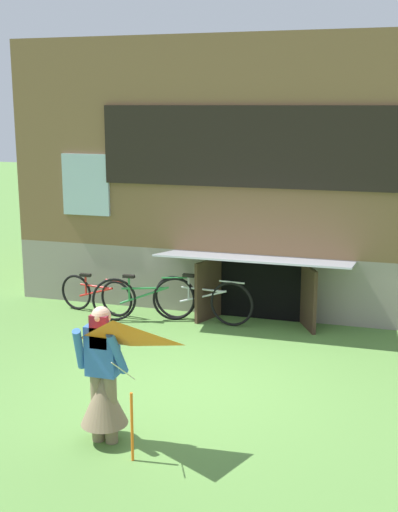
{
  "coord_description": "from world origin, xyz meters",
  "views": [
    {
      "loc": [
        2.48,
        -8.02,
        3.63
      ],
      "look_at": [
        -0.08,
        0.48,
        1.63
      ],
      "focal_mm": 47.35,
      "sensor_mm": 36.0,
      "label": 1
    }
  ],
  "objects_px": {
    "kite": "(114,359)",
    "bicycle_green": "(144,298)",
    "person": "(103,386)",
    "bicycle_red": "(96,294)",
    "bicycle_silver": "(203,300)"
  },
  "relations": [
    {
      "from": "kite",
      "to": "bicycle_silver",
      "type": "distance_m",
      "value": 4.95
    },
    {
      "from": "bicycle_silver",
      "to": "bicycle_red",
      "type": "xyz_separation_m",
      "value": [
        -1.95,
        -0.05,
        -0.06
      ]
    },
    {
      "from": "person",
      "to": "bicycle_red",
      "type": "height_order",
      "value": "person"
    },
    {
      "from": "bicycle_silver",
      "to": "bicycle_red",
      "type": "relative_size",
      "value": 1.2
    },
    {
      "from": "bicycle_green",
      "to": "bicycle_red",
      "type": "height_order",
      "value": "bicycle_green"
    },
    {
      "from": "kite",
      "to": "bicycle_green",
      "type": "xyz_separation_m",
      "value": [
        -1.51,
        4.65,
        -0.82
      ]
    },
    {
      "from": "bicycle_silver",
      "to": "bicycle_red",
      "type": "height_order",
      "value": "bicycle_silver"
    },
    {
      "from": "kite",
      "to": "bicycle_red",
      "type": "xyz_separation_m",
      "value": [
        -2.49,
        4.8,
        -0.88
      ]
    },
    {
      "from": "bicycle_green",
      "to": "person",
      "type": "bearing_deg",
      "value": -94.44
    },
    {
      "from": "bicycle_silver",
      "to": "bicycle_green",
      "type": "distance_m",
      "value": 1.0
    },
    {
      "from": "kite",
      "to": "bicycle_red",
      "type": "relative_size",
      "value": 0.98
    },
    {
      "from": "bicycle_silver",
      "to": "bicycle_green",
      "type": "relative_size",
      "value": 1.06
    },
    {
      "from": "kite",
      "to": "bicycle_red",
      "type": "bearing_deg",
      "value": 117.39
    },
    {
      "from": "person",
      "to": "bicycle_red",
      "type": "xyz_separation_m",
      "value": [
        -2.1,
        4.25,
        -0.31
      ]
    },
    {
      "from": "person",
      "to": "bicycle_red",
      "type": "bearing_deg",
      "value": 99.86
    }
  ]
}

